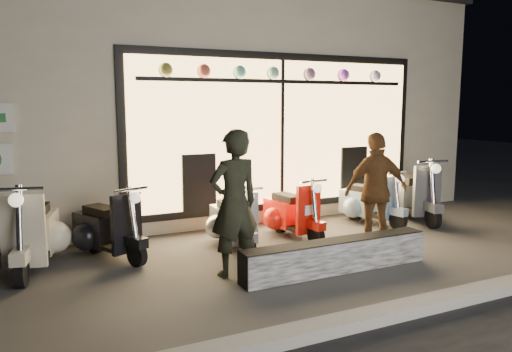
{
  "coord_description": "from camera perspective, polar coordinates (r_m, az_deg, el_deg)",
  "views": [
    {
      "loc": [
        -3.28,
        -5.5,
        2.04
      ],
      "look_at": [
        -0.33,
        0.6,
        1.05
      ],
      "focal_mm": 35.0,
      "sensor_mm": 36.0,
      "label": 1
    }
  ],
  "objects": [
    {
      "name": "ground",
      "position": [
        6.72,
        4.83,
        -9.38
      ],
      "size": [
        40.0,
        40.0,
        0.0
      ],
      "primitive_type": "plane",
      "color": "#383533",
      "rests_on": "ground"
    },
    {
      "name": "kerb",
      "position": [
        5.19,
        16.52,
        -14.47
      ],
      "size": [
        40.0,
        0.25,
        0.12
      ],
      "primitive_type": "cube",
      "color": "slate",
      "rests_on": "ground"
    },
    {
      "name": "shop_building",
      "position": [
        10.99,
        -8.51,
        8.54
      ],
      "size": [
        10.2,
        6.23,
        4.2
      ],
      "color": "beige",
      "rests_on": "ground"
    },
    {
      "name": "graffiti_barrier",
      "position": [
        6.22,
        9.14,
        -9.0
      ],
      "size": [
        2.51,
        0.28,
        0.4
      ],
      "primitive_type": "cube",
      "color": "black",
      "rests_on": "ground"
    },
    {
      "name": "scooter_silver",
      "position": [
        7.22,
        -2.81,
        -5.15
      ],
      "size": [
        0.42,
        1.25,
        0.9
      ],
      "rotation": [
        0.0,
        0.0,
        -0.04
      ],
      "color": "black",
      "rests_on": "ground"
    },
    {
      "name": "scooter_red",
      "position": [
        7.76,
        3.79,
        -4.17
      ],
      "size": [
        0.5,
        1.28,
        0.91
      ],
      "rotation": [
        0.0,
        0.0,
        0.11
      ],
      "color": "black",
      "rests_on": "ground"
    },
    {
      "name": "scooter_black",
      "position": [
        7.02,
        -16.94,
        -5.71
      ],
      "size": [
        0.79,
        1.31,
        0.96
      ],
      "rotation": [
        0.0,
        0.0,
        0.43
      ],
      "color": "black",
      "rests_on": "ground"
    },
    {
      "name": "scooter_cream",
      "position": [
        6.9,
        -24.02,
        -5.9
      ],
      "size": [
        0.7,
        1.51,
        1.08
      ],
      "rotation": [
        0.0,
        0.0,
        -0.22
      ],
      "color": "black",
      "rests_on": "ground"
    },
    {
      "name": "scooter_blue",
      "position": [
        8.79,
        12.44,
        -2.89
      ],
      "size": [
        0.6,
        1.27,
        0.91
      ],
      "rotation": [
        0.0,
        0.0,
        0.24
      ],
      "color": "black",
      "rests_on": "ground"
    },
    {
      "name": "scooter_grey",
      "position": [
        9.31,
        17.09,
        -2.02
      ],
      "size": [
        0.7,
        1.51,
        1.07
      ],
      "rotation": [
        0.0,
        0.0,
        -0.23
      ],
      "color": "black",
      "rests_on": "ground"
    },
    {
      "name": "man",
      "position": [
        5.88,
        -2.51,
        -3.13
      ],
      "size": [
        0.68,
        0.49,
        1.75
      ],
      "primitive_type": "imported",
      "rotation": [
        0.0,
        0.0,
        3.26
      ],
      "color": "black",
      "rests_on": "ground"
    },
    {
      "name": "woman",
      "position": [
        7.26,
        13.57,
        -1.6
      ],
      "size": [
        1.01,
        0.54,
        1.64
      ],
      "primitive_type": "imported",
      "rotation": [
        0.0,
        0.0,
        2.99
      ],
      "color": "brown",
      "rests_on": "ground"
    }
  ]
}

